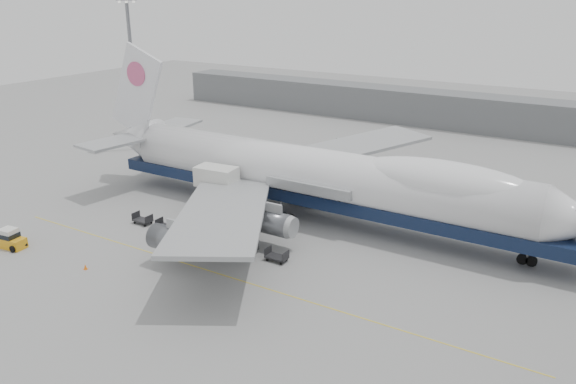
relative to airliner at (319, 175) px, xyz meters
The scene contains 14 objects.
ground 13.27m from the airliner, 93.08° to the right, with size 260.00×260.00×0.00m, color gray.
apron_line 18.87m from the airliner, 92.05° to the right, with size 60.00×0.15×0.01m, color gold.
hangar 59.01m from the airliner, 100.40° to the left, with size 110.00×8.00×7.00m, color slate.
floodlight_mast 45.14m from the airliner, 164.28° to the left, with size 2.40×2.40×25.43m.
airliner is the anchor object (origin of this frame).
catering_truck 12.92m from the airliner, 155.52° to the right, with size 5.72×4.21×6.21m.
baggage_tug 35.58m from the airliner, 135.03° to the right, with size 3.16×1.96×2.19m.
traffic_cone 28.42m from the airliner, 119.73° to the right, with size 0.38×0.38×0.57m.
dolly_0 22.11m from the airliner, 144.22° to the right, with size 2.30×1.35×1.30m.
dolly_1 19.21m from the airliner, 137.24° to the right, with size 2.30×1.35×1.30m.
dolly_2 16.71m from the airliner, 127.78° to the right, with size 2.30×1.35×1.30m.
dolly_3 14.80m from the airliner, 115.13° to the right, with size 2.30×1.35×1.30m.
dolly_4 13.72m from the airliner, 99.25° to the right, with size 2.30×1.35×1.30m.
dolly_5 13.69m from the airliner, 81.84° to the right, with size 2.30×1.35×1.30m.
Camera 1 is at (30.82, -45.19, 26.70)m, focal length 35.00 mm.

